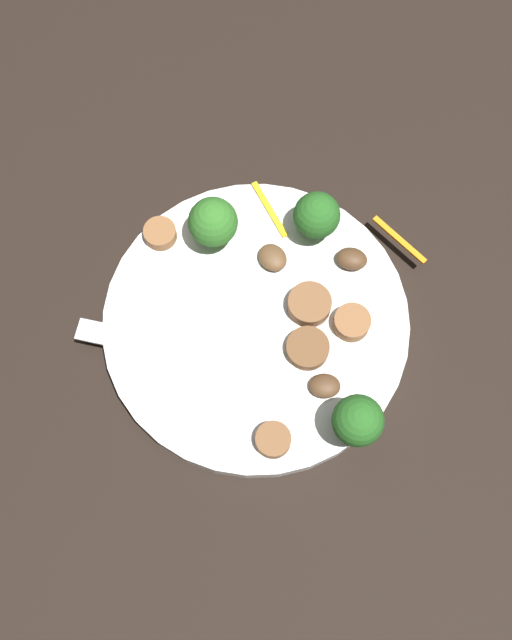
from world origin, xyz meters
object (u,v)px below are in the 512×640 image
object	(u,v)px
sausage_slice_1	(273,440)
mushroom_1	(267,256)
plate	(256,323)
sausage_slice_0	(309,304)
mushroom_0	(325,386)
pepper_strip_0	(399,240)
sausage_slice_4	(308,348)
mushroom_2	(352,259)
broccoli_floret_2	(358,421)
broccoli_floret_1	(213,222)
pepper_strip_1	(270,209)
fork	(168,348)
sausage_slice_3	(352,323)
sausage_slice_2	(160,234)
broccoli_floret_0	(317,215)

from	to	relation	value
sausage_slice_1	mushroom_1	bearing A→B (deg)	-73.90
plate	sausage_slice_0	world-z (taller)	sausage_slice_0
mushroom_0	pepper_strip_0	world-z (taller)	mushroom_0
sausage_slice_4	mushroom_2	xyz separation A→B (m)	(-0.02, -0.08, 0.00)
sausage_slice_0	broccoli_floret_2	bearing A→B (deg)	121.73
mushroom_2	broccoli_floret_2	bearing A→B (deg)	102.68
mushroom_1	broccoli_floret_2	bearing A→B (deg)	128.95
broccoli_floret_1	pepper_strip_1	xyz separation A→B (m)	(-0.04, -0.04, -0.03)
plate	sausage_slice_4	xyz separation A→B (m)	(-0.05, 0.01, 0.01)
mushroom_1	pepper_strip_0	world-z (taller)	mushroom_1
fork	mushroom_0	bearing A→B (deg)	177.75
pepper_strip_0	broccoli_floret_1	bearing A→B (deg)	13.82
sausage_slice_3	plate	bearing A→B (deg)	11.29
sausage_slice_1	sausage_slice_3	world-z (taller)	same
sausage_slice_4	sausage_slice_3	bearing A→B (deg)	-134.69
sausage_slice_0	sausage_slice_1	bearing A→B (deg)	89.30
sausage_slice_3	pepper_strip_0	xyz separation A→B (m)	(-0.02, -0.08, -0.01)
broccoli_floret_1	broccoli_floret_2	size ratio (longest dim) A/B	0.91
fork	sausage_slice_2	distance (m)	0.10
mushroom_0	mushroom_2	distance (m)	0.11
fork	broccoli_floret_1	size ratio (longest dim) A/B	3.54
broccoli_floret_0	broccoli_floret_2	world-z (taller)	broccoli_floret_2
broccoli_floret_0	mushroom_2	xyz separation A→B (m)	(-0.04, 0.02, -0.02)
fork	mushroom_0	size ratio (longest dim) A/B	7.23
sausage_slice_2	pepper_strip_0	distance (m)	0.20
broccoli_floret_2	pepper_strip_1	distance (m)	0.20
broccoli_floret_2	mushroom_1	xyz separation A→B (m)	(0.10, -0.12, -0.03)
broccoli_floret_1	mushroom_2	world-z (taller)	broccoli_floret_1
broccoli_floret_1	pepper_strip_1	bearing A→B (deg)	-135.77
sausage_slice_0	sausage_slice_4	xyz separation A→B (m)	(-0.01, 0.04, -0.00)
plate	sausage_slice_1	world-z (taller)	sausage_slice_1
broccoli_floret_1	sausage_slice_3	distance (m)	0.14
plate	pepper_strip_0	bearing A→B (deg)	-134.90
mushroom_2	sausage_slice_4	bearing A→B (deg)	78.35
broccoli_floret_1	sausage_slice_3	bearing A→B (deg)	159.81
fork	mushroom_0	xyz separation A→B (m)	(-0.13, -0.00, 0.00)
broccoli_floret_1	mushroom_1	world-z (taller)	broccoli_floret_1
broccoli_floret_1	mushroom_1	distance (m)	0.05
broccoli_floret_0	sausage_slice_3	world-z (taller)	broccoli_floret_0
mushroom_0	pepper_strip_1	size ratio (longest dim) A/B	0.43
sausage_slice_0	broccoli_floret_1	bearing A→B (deg)	-24.00
broccoli_floret_0	mushroom_2	world-z (taller)	broccoli_floret_0
broccoli_floret_2	sausage_slice_4	distance (m)	0.08
broccoli_floret_2	mushroom_2	size ratio (longest dim) A/B	2.15
sausage_slice_3	pepper_strip_1	bearing A→B (deg)	-43.17
mushroom_2	mushroom_1	bearing A→B (deg)	12.48
plate	mushroom_2	bearing A→B (deg)	-132.42
sausage_slice_4	broccoli_floret_2	bearing A→B (deg)	131.92
sausage_slice_1	mushroom_0	xyz separation A→B (m)	(-0.03, -0.05, -0.00)
sausage_slice_4	pepper_strip_1	distance (m)	0.13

